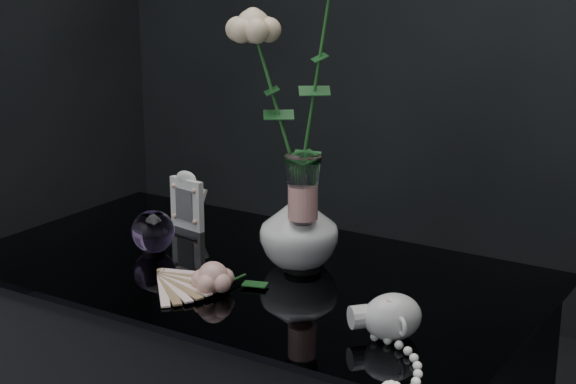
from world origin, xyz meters
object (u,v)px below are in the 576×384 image
Objects in this scene: pearl_jar at (393,315)px; wine_glass at (303,216)px; paperweight at (153,231)px; picture_frame at (187,200)px; loose_rose at (213,277)px; vase at (299,226)px.

wine_glass is at bearing -170.18° from pearl_jar.
wine_glass is 0.84× the size of pearl_jar.
wine_glass is 2.61× the size of paperweight.
picture_frame reaches higher than pearl_jar.
loose_rose is 0.62× the size of pearl_jar.
paperweight reaches higher than loose_rose.
vase is 0.29m from paperweight.
pearl_jar is (0.34, -0.00, 0.01)m from loose_rose.
paperweight is at bearing -66.21° from picture_frame.
pearl_jar is at bearing -13.76° from picture_frame.
paperweight is at bearing -169.68° from wine_glass.
picture_frame is 1.49× the size of paperweight.
vase is at bearing -1.90° from picture_frame.
loose_rose is at bearing -116.84° from wine_glass.
vase reaches higher than pearl_jar.
vase is at bearing 86.45° from loose_rose.
paperweight reaches higher than pearl_jar.
vase is 0.69× the size of wine_glass.
wine_glass is at bearing -49.79° from vase.
pearl_jar is at bearing 11.46° from loose_rose.
wine_glass is 0.32m from paperweight.
picture_frame is 0.37m from loose_rose.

